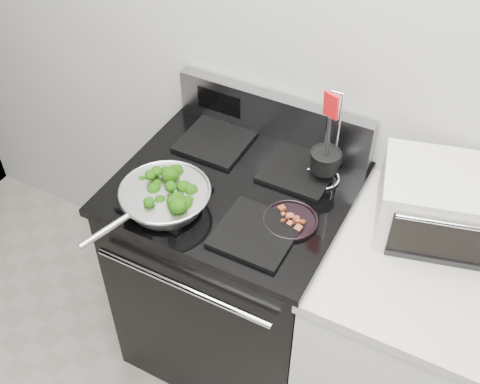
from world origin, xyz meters
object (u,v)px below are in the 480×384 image
Objects in this scene: bacon_plate at (290,218)px; utensil_holder at (324,165)px; skillet at (165,197)px; toaster_oven at (443,204)px; gas_range at (235,269)px.

bacon_plate is 0.49× the size of utensil_holder.
skillet is 0.88m from toaster_oven.
gas_range is at bearing 163.12° from bacon_plate.
toaster_oven is (0.42, 0.22, 0.07)m from bacon_plate.
toaster_oven is at bearing 15.56° from utensil_holder.
utensil_holder reaches higher than bacon_plate.
skillet is 0.41m from bacon_plate.
utensil_holder is at bearing 162.71° from toaster_oven.
skillet is (-0.15, -0.21, 0.51)m from gas_range.
bacon_plate is at bearing -16.88° from gas_range.
utensil_holder is at bearing 59.28° from skillet.
skillet is 1.29× the size of utensil_holder.
gas_range is 0.57m from skillet.
utensil_holder is at bearing 86.05° from bacon_plate.
toaster_oven reaches higher than bacon_plate.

